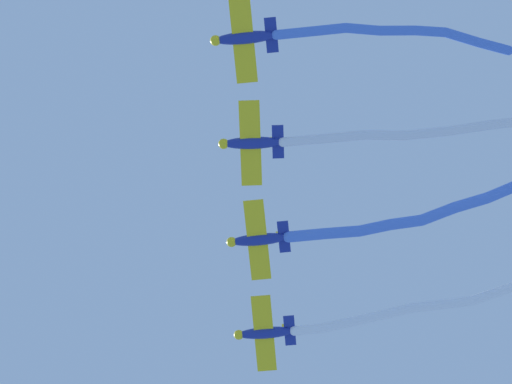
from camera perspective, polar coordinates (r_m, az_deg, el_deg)
name	(u,v)px	position (r m, az deg, el deg)	size (l,w,h in m)	color
airplane_lead	(264,333)	(92.29, 0.45, -7.45)	(7.10, 5.29, 1.78)	navy
smoke_trail_lead	(442,302)	(92.90, 9.80, -5.74)	(3.68, 26.15, 2.19)	white
airplane_left_wing	(258,240)	(89.11, 0.10, -2.52)	(7.08, 5.27, 1.78)	navy
smoke_trail_left_wing	(405,218)	(89.44, 7.87, -1.36)	(3.47, 20.10, 1.78)	#4C75DB
airplane_right_wing	(251,143)	(86.06, -0.27, 2.61)	(7.16, 5.37, 1.78)	navy
smoke_trail_right_wing	(496,125)	(86.49, 12.57, 3.47)	(1.81, 34.31, 2.93)	white
airplane_slot	(244,38)	(84.35, -0.66, 8.14)	(7.09, 5.28, 1.78)	navy
smoke_trail_slot	(395,34)	(85.33, 7.34, 8.26)	(4.50, 18.72, 2.19)	#4C75DB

